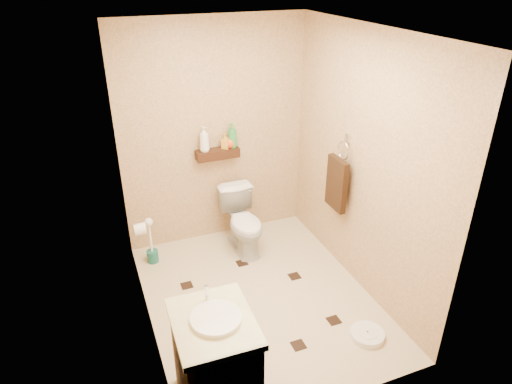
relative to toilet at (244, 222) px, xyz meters
name	(u,v)px	position (x,y,z in m)	size (l,w,h in m)	color
ground	(259,298)	(-0.16, -0.83, -0.34)	(2.50, 2.50, 0.00)	beige
wall_back	(215,135)	(-0.16, 0.42, 0.86)	(2.00, 0.04, 2.40)	tan
wall_front	(337,269)	(-0.16, -2.08, 0.86)	(2.00, 0.04, 2.40)	tan
wall_left	(136,205)	(-1.16, -0.83, 0.86)	(0.04, 2.50, 2.40)	tan
wall_right	(362,166)	(0.84, -0.83, 0.86)	(0.04, 2.50, 2.40)	tan
ceiling	(260,31)	(-0.16, -0.83, 2.06)	(2.00, 2.50, 0.02)	white
wall_shelf	(218,154)	(-0.16, 0.34, 0.68)	(0.46, 0.14, 0.10)	#38190F
floor_accents	(262,299)	(-0.14, -0.87, -0.33)	(1.20, 1.36, 0.01)	black
toilet	(244,222)	(0.00, 0.00, 0.00)	(0.38, 0.66, 0.67)	white
vanity	(216,362)	(-0.86, -1.78, 0.06)	(0.54, 0.65, 0.90)	brown
bathroom_scale	(367,334)	(0.50, -1.64, -0.31)	(0.36, 0.36, 0.06)	white
toilet_brush	(152,247)	(-0.98, 0.12, -0.15)	(0.12, 0.12, 0.52)	#175C54
towel_ring	(337,181)	(0.75, -0.58, 0.61)	(0.12, 0.30, 0.76)	silver
toilet_paper	(140,229)	(-1.10, -0.18, 0.26)	(0.12, 0.11, 0.12)	white
bottle_a	(204,139)	(-0.30, 0.34, 0.87)	(0.10, 0.10, 0.27)	white
bottle_b	(225,141)	(-0.07, 0.34, 0.82)	(0.07, 0.07, 0.16)	gold
bottle_c	(230,141)	(-0.02, 0.34, 0.81)	(0.12, 0.12, 0.15)	#E1451A
bottle_d	(232,135)	(0.01, 0.34, 0.87)	(0.10, 0.10, 0.26)	#2D893C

